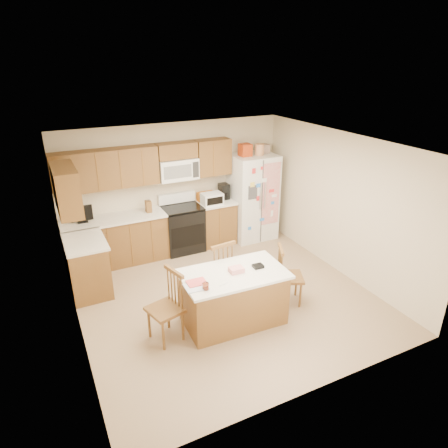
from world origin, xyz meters
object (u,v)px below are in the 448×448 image
island (233,297)px  windsor_chair_left (166,308)px  windsor_chair_back (218,271)px  refrigerator (253,196)px  windsor_chair_right (288,276)px  stove (182,228)px

island → windsor_chair_left: windsor_chair_left is taller
windsor_chair_back → windsor_chair_left: bearing=-151.0°
refrigerator → island: refrigerator is taller
windsor_chair_back → windsor_chair_right: windsor_chair_back is taller
stove → windsor_chair_right: bearing=-71.5°
windsor_chair_back → refrigerator: bearing=47.8°
windsor_chair_left → refrigerator: bearing=41.7°
refrigerator → windsor_chair_back: 2.55m
island → windsor_chair_left: (-0.99, 0.06, 0.07)m
windsor_chair_left → windsor_chair_back: bearing=29.0°
stove → windsor_chair_left: size_ratio=1.10×
windsor_chair_back → stove: bearing=86.6°
stove → refrigerator: size_ratio=0.55×
windsor_chair_right → windsor_chair_back: bearing=148.9°
stove → windsor_chair_back: size_ratio=1.08×
windsor_chair_left → windsor_chair_back: 1.21m
island → windsor_chair_left: 1.00m
stove → windsor_chair_back: 1.93m
island → windsor_chair_back: (0.06, 0.65, 0.08)m
island → windsor_chair_back: size_ratio=1.48×
windsor_chair_back → windsor_chair_right: size_ratio=1.08×
refrigerator → island: bearing=-124.9°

